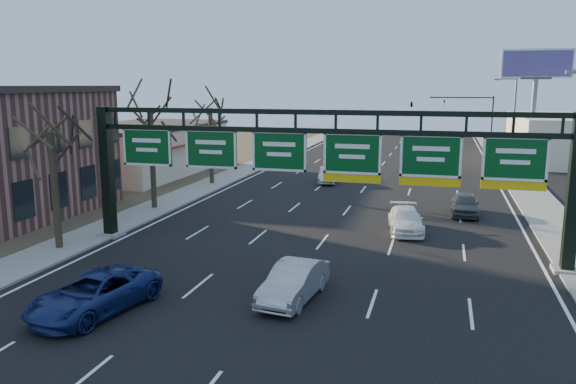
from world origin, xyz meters
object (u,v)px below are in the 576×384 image
(sign_gantry, at_px, (318,162))
(car_blue_suv, at_px, (95,293))
(car_silver_sedan, at_px, (294,282))
(car_white_wagon, at_px, (406,220))

(sign_gantry, xyz_separation_m, car_blue_suv, (-6.35, -9.62, -3.89))
(car_silver_sedan, bearing_deg, car_blue_suv, -147.86)
(car_silver_sedan, bearing_deg, sign_gantry, 101.21)
(car_silver_sedan, relative_size, car_white_wagon, 0.96)
(car_silver_sedan, xyz_separation_m, car_white_wagon, (3.55, 11.88, -0.06))
(car_blue_suv, height_order, car_silver_sedan, car_blue_suv)
(car_white_wagon, bearing_deg, sign_gantry, -134.38)
(sign_gantry, distance_m, car_silver_sedan, 7.55)
(car_silver_sedan, distance_m, car_white_wagon, 12.40)
(car_blue_suv, relative_size, car_white_wagon, 1.16)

